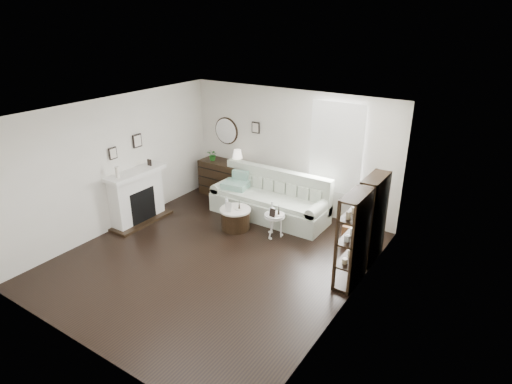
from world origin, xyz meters
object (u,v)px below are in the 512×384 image
Objects in this scene: drum_table at (235,219)px; pedestal_table at (274,216)px; dresser at (225,179)px; sofa at (271,202)px.

drum_table is 0.89m from pedestal_table.
dresser is at bearing 150.81° from pedestal_table.
sofa reaches higher than pedestal_table.
pedestal_table is at bearing -29.19° from dresser.
dresser reaches higher than pedestal_table.
drum_table is (1.24, -1.31, -0.20)m from dresser.
pedestal_table is (0.85, 0.14, 0.22)m from drum_table.
sofa is 1.58m from dresser.
pedestal_table is at bearing -54.24° from sofa.
sofa is 0.98m from drum_table.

